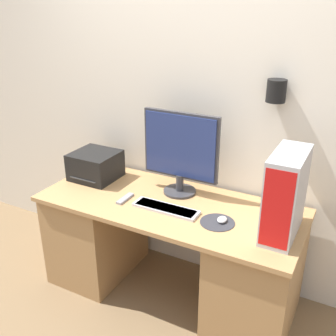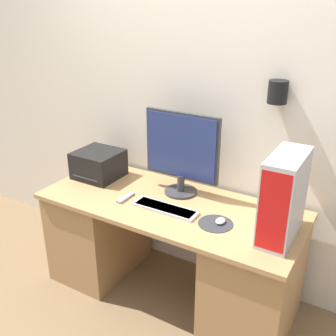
# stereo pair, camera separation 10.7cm
# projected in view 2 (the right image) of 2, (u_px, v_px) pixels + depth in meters

# --- Properties ---
(ground_plane) EXTENTS (12.00, 12.00, 0.00)m
(ground_plane) POSITION_uv_depth(u_px,v_px,m) (141.00, 324.00, 2.57)
(ground_plane) COLOR brown
(wall_back) EXTENTS (6.40, 0.17, 2.70)m
(wall_back) POSITION_uv_depth(u_px,v_px,m) (201.00, 97.00, 2.66)
(wall_back) COLOR silver
(wall_back) RESTS_ON ground_plane
(desk) EXTENTS (1.73, 0.73, 0.73)m
(desk) POSITION_uv_depth(u_px,v_px,m) (169.00, 248.00, 2.71)
(desk) COLOR tan
(desk) RESTS_ON ground_plane
(monitor) EXTENTS (0.53, 0.22, 0.57)m
(monitor) POSITION_uv_depth(u_px,v_px,m) (182.00, 151.00, 2.59)
(monitor) COLOR #333338
(monitor) RESTS_ON desk
(keyboard) EXTENTS (0.43, 0.12, 0.02)m
(keyboard) POSITION_uv_depth(u_px,v_px,m) (165.00, 208.00, 2.48)
(keyboard) COLOR silver
(keyboard) RESTS_ON desk
(mousepad) EXTENTS (0.21, 0.21, 0.00)m
(mousepad) POSITION_uv_depth(u_px,v_px,m) (216.00, 224.00, 2.33)
(mousepad) COLOR #2D2D33
(mousepad) RESTS_ON desk
(mouse) EXTENTS (0.05, 0.08, 0.03)m
(mouse) POSITION_uv_depth(u_px,v_px,m) (220.00, 221.00, 2.33)
(mouse) COLOR silver
(mouse) RESTS_ON mousepad
(computer_tower) EXTENTS (0.17, 0.40, 0.49)m
(computer_tower) POSITION_uv_depth(u_px,v_px,m) (283.00, 197.00, 2.11)
(computer_tower) COLOR #B2B2B7
(computer_tower) RESTS_ON desk
(printer) EXTENTS (0.32, 0.31, 0.20)m
(printer) POSITION_uv_depth(u_px,v_px,m) (99.00, 164.00, 2.92)
(printer) COLOR black
(printer) RESTS_ON desk
(remote_control) EXTENTS (0.04, 0.16, 0.02)m
(remote_control) POSITION_uv_depth(u_px,v_px,m) (126.00, 198.00, 2.62)
(remote_control) COLOR gray
(remote_control) RESTS_ON desk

